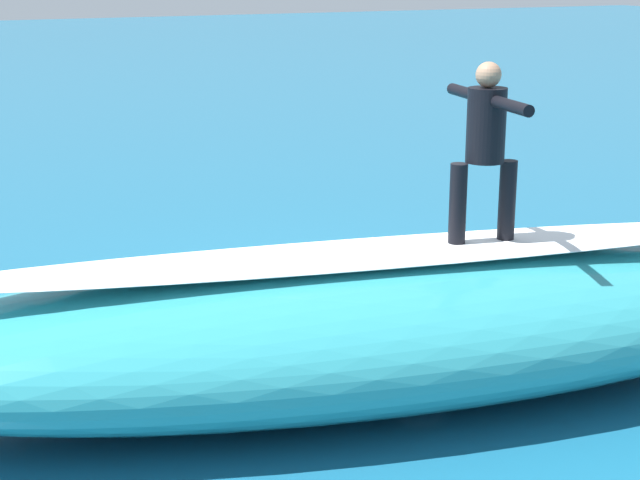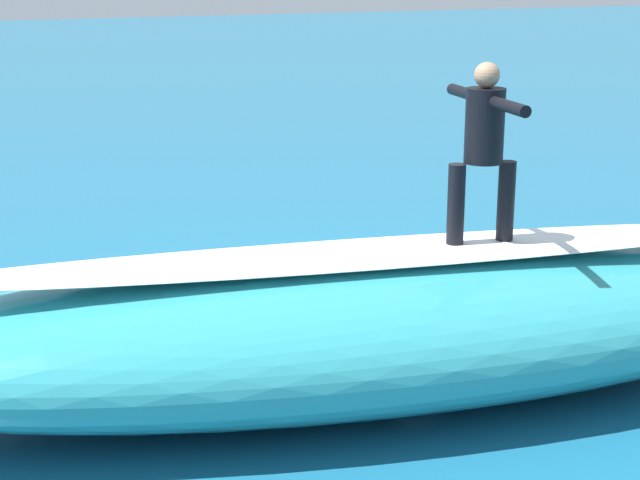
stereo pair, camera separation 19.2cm
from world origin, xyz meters
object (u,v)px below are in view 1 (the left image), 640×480
(surfboard_riding, at_px, (481,245))
(surfer_riding, at_px, (486,139))
(surfboard_paddling, at_px, (189,311))
(surfer_paddling, at_px, (199,297))

(surfboard_riding, distance_m, surfer_riding, 0.96)
(surfer_riding, relative_size, surfboard_paddling, 0.65)
(surfer_riding, relative_size, surfer_paddling, 0.99)
(surfboard_paddling, bearing_deg, surfer_paddling, 180.00)
(surfer_riding, distance_m, surfer_paddling, 3.82)
(surfer_riding, xyz_separation_m, surfer_paddling, (1.73, -2.73, -2.04))
(surfboard_riding, bearing_deg, surfboard_paddling, -47.61)
(surfer_riding, bearing_deg, surfboard_riding, -170.00)
(surfboard_paddling, height_order, surfer_paddling, surfer_paddling)
(surfer_riding, distance_m, surfboard_paddling, 4.04)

